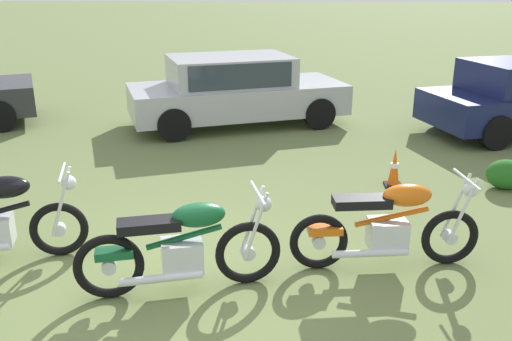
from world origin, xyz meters
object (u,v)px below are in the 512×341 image
(car_silver, at_px, (234,87))
(traffic_cone, at_px, (394,169))
(motorcycle_green, at_px, (182,247))
(shrub_low, at_px, (506,174))
(motorcycle_orange, at_px, (389,225))

(car_silver, xyz_separation_m, traffic_cone, (2.69, -3.46, -0.53))
(motorcycle_green, distance_m, traffic_cone, 4.04)
(car_silver, bearing_deg, traffic_cone, -72.63)
(car_silver, bearing_deg, shrub_low, -59.40)
(traffic_cone, bearing_deg, motorcycle_green, -130.56)
(motorcycle_green, relative_size, traffic_cone, 3.40)
(shrub_low, bearing_deg, motorcycle_green, -144.35)
(motorcycle_orange, height_order, traffic_cone, motorcycle_orange)
(shrub_low, bearing_deg, car_silver, 141.07)
(motorcycle_green, xyz_separation_m, shrub_low, (4.24, 3.04, -0.26))
(car_silver, xyz_separation_m, shrub_low, (4.31, -3.48, -0.58))
(car_silver, bearing_deg, motorcycle_orange, -90.34)
(motorcycle_green, height_order, traffic_cone, motorcycle_green)
(shrub_low, relative_size, traffic_cone, 0.94)
(motorcycle_green, bearing_deg, traffic_cone, 34.43)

